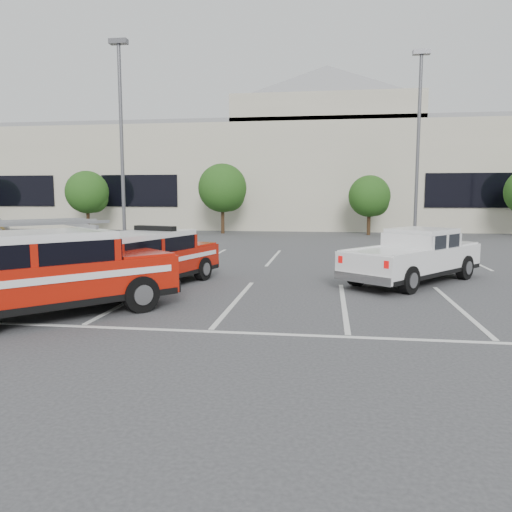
{
  "coord_description": "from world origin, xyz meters",
  "views": [
    {
      "loc": [
        2.28,
        -12.2,
        2.68
      ],
      "look_at": [
        0.38,
        0.97,
        1.05
      ],
      "focal_mm": 35.0,
      "sensor_mm": 36.0,
      "label": 1
    }
  ],
  "objects_px": {
    "convention_building": "(304,171)",
    "ladder_suv": "(43,279)",
    "light_pole_left": "(122,145)",
    "light_pole_mid": "(418,148)",
    "fire_chief_suv": "(147,263)",
    "white_pickup": "(414,261)",
    "tree_left": "(89,194)",
    "tree_mid_right": "(371,198)",
    "tree_mid_left": "(224,190)"
  },
  "relations": [
    {
      "from": "convention_building",
      "to": "ladder_suv",
      "type": "xyz_separation_m",
      "value": [
        -4.11,
        -34.01,
        -3.87
      ]
    },
    {
      "from": "light_pole_left",
      "to": "ladder_suv",
      "type": "height_order",
      "value": "light_pole_left"
    },
    {
      "from": "light_pole_mid",
      "to": "fire_chief_suv",
      "type": "bearing_deg",
      "value": -124.51
    },
    {
      "from": "light_pole_left",
      "to": "white_pickup",
      "type": "bearing_deg",
      "value": -33.2
    },
    {
      "from": "ladder_suv",
      "to": "tree_left",
      "type": "bearing_deg",
      "value": 157.14
    },
    {
      "from": "tree_left",
      "to": "tree_mid_right",
      "type": "xyz_separation_m",
      "value": [
        20.0,
        -0.0,
        -0.27
      ]
    },
    {
      "from": "tree_mid_right",
      "to": "light_pole_mid",
      "type": "distance_m",
      "value": 6.88
    },
    {
      "from": "tree_left",
      "to": "tree_mid_left",
      "type": "bearing_deg",
      "value": 0.0
    },
    {
      "from": "tree_left",
      "to": "light_pole_left",
      "type": "xyz_separation_m",
      "value": [
        6.91,
        -10.05,
        2.41
      ]
    },
    {
      "from": "convention_building",
      "to": "ladder_suv",
      "type": "height_order",
      "value": "convention_building"
    },
    {
      "from": "tree_mid_right",
      "to": "light_pole_left",
      "type": "xyz_separation_m",
      "value": [
        -13.09,
        -10.05,
        2.68
      ]
    },
    {
      "from": "light_pole_mid",
      "to": "fire_chief_suv",
      "type": "relative_size",
      "value": 1.91
    },
    {
      "from": "convention_building",
      "to": "tree_mid_left",
      "type": "bearing_deg",
      "value": -117.4
    },
    {
      "from": "ladder_suv",
      "to": "fire_chief_suv",
      "type": "bearing_deg",
      "value": 117.54
    },
    {
      "from": "tree_left",
      "to": "tree_mid_left",
      "type": "relative_size",
      "value": 0.91
    },
    {
      "from": "light_pole_mid",
      "to": "fire_chief_suv",
      "type": "xyz_separation_m",
      "value": [
        -9.92,
        -14.42,
        -4.46
      ]
    },
    {
      "from": "tree_mid_right",
      "to": "ladder_suv",
      "type": "xyz_separation_m",
      "value": [
        -9.02,
        -24.19,
        -1.65
      ]
    },
    {
      "from": "tree_mid_left",
      "to": "light_pole_left",
      "type": "xyz_separation_m",
      "value": [
        -3.09,
        -10.05,
        2.14
      ]
    },
    {
      "from": "fire_chief_suv",
      "to": "ladder_suv",
      "type": "bearing_deg",
      "value": -88.22
    },
    {
      "from": "fire_chief_suv",
      "to": "ladder_suv",
      "type": "distance_m",
      "value": 3.86
    },
    {
      "from": "light_pole_mid",
      "to": "ladder_suv",
      "type": "relative_size",
      "value": 1.89
    },
    {
      "from": "tree_mid_right",
      "to": "light_pole_mid",
      "type": "relative_size",
      "value": 0.39
    },
    {
      "from": "tree_left",
      "to": "tree_mid_left",
      "type": "xyz_separation_m",
      "value": [
        10.0,
        0.0,
        0.27
      ]
    },
    {
      "from": "tree_mid_right",
      "to": "ladder_suv",
      "type": "height_order",
      "value": "tree_mid_right"
    },
    {
      "from": "fire_chief_suv",
      "to": "ladder_suv",
      "type": "height_order",
      "value": "ladder_suv"
    },
    {
      "from": "white_pickup",
      "to": "tree_mid_right",
      "type": "bearing_deg",
      "value": 128.01
    },
    {
      "from": "convention_building",
      "to": "tree_mid_right",
      "type": "height_order",
      "value": "convention_building"
    },
    {
      "from": "light_pole_mid",
      "to": "white_pickup",
      "type": "height_order",
      "value": "light_pole_mid"
    },
    {
      "from": "convention_building",
      "to": "white_pickup",
      "type": "relative_size",
      "value": 11.24
    },
    {
      "from": "convention_building",
      "to": "tree_left",
      "type": "height_order",
      "value": "convention_building"
    },
    {
      "from": "tree_mid_left",
      "to": "fire_chief_suv",
      "type": "distance_m",
      "value": 20.7
    },
    {
      "from": "tree_left",
      "to": "light_pole_left",
      "type": "bearing_deg",
      "value": -55.48
    },
    {
      "from": "convention_building",
      "to": "light_pole_mid",
      "type": "xyz_separation_m",
      "value": [
        6.82,
        -15.86,
        0.47
      ]
    },
    {
      "from": "light_pole_mid",
      "to": "tree_mid_left",
      "type": "bearing_deg",
      "value": 153.08
    },
    {
      "from": "tree_mid_left",
      "to": "tree_left",
      "type": "bearing_deg",
      "value": -180.0
    },
    {
      "from": "light_pole_left",
      "to": "light_pole_mid",
      "type": "bearing_deg",
      "value": 14.93
    },
    {
      "from": "tree_mid_left",
      "to": "white_pickup",
      "type": "xyz_separation_m",
      "value": [
        9.84,
        -18.5,
        -2.39
      ]
    },
    {
      "from": "tree_mid_right",
      "to": "white_pickup",
      "type": "distance_m",
      "value": 18.6
    },
    {
      "from": "tree_left",
      "to": "ladder_suv",
      "type": "distance_m",
      "value": 26.64
    },
    {
      "from": "tree_mid_left",
      "to": "ladder_suv",
      "type": "bearing_deg",
      "value": -87.67
    },
    {
      "from": "convention_building",
      "to": "light_pole_left",
      "type": "height_order",
      "value": "convention_building"
    },
    {
      "from": "tree_mid_right",
      "to": "ladder_suv",
      "type": "bearing_deg",
      "value": -110.44
    },
    {
      "from": "convention_building",
      "to": "fire_chief_suv",
      "type": "relative_size",
      "value": 11.2
    },
    {
      "from": "convention_building",
      "to": "tree_left",
      "type": "distance_m",
      "value": 18.11
    },
    {
      "from": "light_pole_mid",
      "to": "ladder_suv",
      "type": "bearing_deg",
      "value": -121.05
    },
    {
      "from": "convention_building",
      "to": "light_pole_mid",
      "type": "height_order",
      "value": "convention_building"
    },
    {
      "from": "light_pole_left",
      "to": "convention_building",
      "type": "bearing_deg",
      "value": 67.61
    },
    {
      "from": "fire_chief_suv",
      "to": "white_pickup",
      "type": "height_order",
      "value": "fire_chief_suv"
    },
    {
      "from": "tree_left",
      "to": "tree_mid_right",
      "type": "height_order",
      "value": "tree_left"
    },
    {
      "from": "light_pole_left",
      "to": "light_pole_mid",
      "type": "xyz_separation_m",
      "value": [
        15.0,
        4.0,
        0.0
      ]
    }
  ]
}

